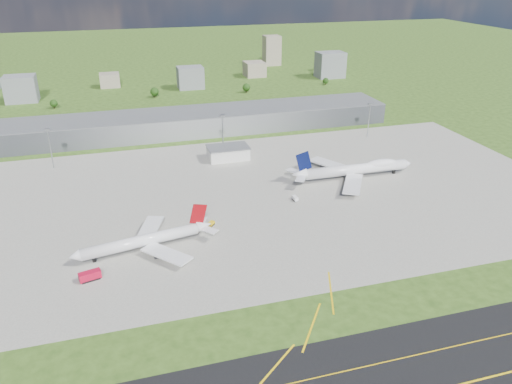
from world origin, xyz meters
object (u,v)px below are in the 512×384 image
object	(u,v)px
airliner_red_twin	(146,240)
airliner_blue_quad	(356,169)
fire_truck	(90,276)
tug_yellow	(211,224)
van_white_near	(295,199)
van_white_far	(364,171)

from	to	relation	value
airliner_red_twin	airliner_blue_quad	world-z (taller)	airliner_blue_quad
fire_truck	tug_yellow	xyz separation A→B (m)	(56.87, 31.92, -0.94)
airliner_red_twin	fire_truck	size ratio (longest dim) A/B	6.93
van_white_near	van_white_far	bearing A→B (deg)	-69.41
fire_truck	airliner_blue_quad	bearing A→B (deg)	8.85
airliner_red_twin	airliner_blue_quad	bearing A→B (deg)	-169.63
airliner_blue_quad	van_white_near	xyz separation A→B (m)	(-46.00, -19.58, -4.43)
fire_truck	tug_yellow	distance (m)	65.22
fire_truck	airliner_red_twin	bearing A→B (deg)	21.29
fire_truck	van_white_near	distance (m)	116.57
airliner_blue_quad	van_white_far	world-z (taller)	airliner_blue_quad
van_white_near	van_white_far	xyz separation A→B (m)	(55.38, 26.26, -0.14)
van_white_near	tug_yellow	bearing A→B (deg)	102.27
van_white_far	tug_yellow	bearing A→B (deg)	-152.34
fire_truck	van_white_far	world-z (taller)	fire_truck
van_white_far	van_white_near	bearing A→B (deg)	-148.52
airliner_red_twin	fire_truck	xyz separation A→B (m)	(-24.45, -17.81, -2.82)
fire_truck	tug_yellow	world-z (taller)	fire_truck
airliner_blue_quad	tug_yellow	bearing A→B (deg)	-159.24
tug_yellow	van_white_far	world-z (taller)	van_white_far
airliner_red_twin	airliner_blue_quad	distance (m)	137.17
fire_truck	van_white_near	bearing A→B (deg)	9.10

